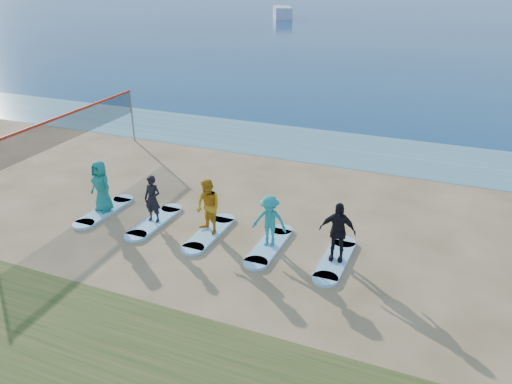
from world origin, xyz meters
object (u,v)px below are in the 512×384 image
at_px(student_1, 152,199).
at_px(surfboard_1, 155,222).
at_px(surfboard_0, 105,211).
at_px(surfboard_4, 335,260).
at_px(volleyball_net, 68,127).
at_px(student_0, 101,186).
at_px(surfboard_2, 209,233).
at_px(boat_offshore_a, 282,18).
at_px(student_3, 270,221).
at_px(student_4, 337,231).
at_px(student_2, 208,207).
at_px(surfboard_3, 269,246).

bearing_deg(student_1, surfboard_1, 0.00).
bearing_deg(surfboard_0, surfboard_1, 0.00).
relative_size(surfboard_0, surfboard_4, 1.00).
bearing_deg(student_1, volleyball_net, 154.44).
xyz_separation_m(volleyball_net, surfboard_0, (3.54, -2.56, -1.86)).
height_order(volleyball_net, surfboard_4, volleyball_net).
height_order(student_0, student_1, student_0).
bearing_deg(surfboard_2, surfboard_1, 180.00).
bearing_deg(boat_offshore_a, volleyball_net, -101.00).
height_order(surfboard_2, student_3, student_3).
xyz_separation_m(student_1, surfboard_4, (6.05, 0.00, -0.83)).
distance_m(student_1, student_3, 4.03).
distance_m(surfboard_0, student_1, 2.18).
bearing_deg(volleyball_net, surfboard_2, -18.69).
relative_size(student_1, student_4, 0.90).
xyz_separation_m(volleyball_net, surfboard_4, (11.60, -2.56, -1.86)).
relative_size(student_3, surfboard_4, 0.72).
bearing_deg(surfboard_4, student_3, 180.00).
distance_m(volleyball_net, surfboard_4, 12.03).
bearing_deg(student_1, student_2, -0.81).
bearing_deg(student_1, surfboard_0, 179.19).
bearing_deg(volleyball_net, student_0, -35.91).
relative_size(boat_offshore_a, student_3, 5.28).
distance_m(volleyball_net, student_2, 8.05).
bearing_deg(boat_offshore_a, surfboard_3, -94.81).
height_order(surfboard_0, surfboard_2, same).
bearing_deg(student_2, surfboard_0, -157.33).
distance_m(surfboard_1, student_1, 0.83).
height_order(surfboard_0, student_0, student_0).
bearing_deg(surfboard_0, surfboard_2, 0.00).
xyz_separation_m(surfboard_3, student_4, (2.02, 0.00, 0.91)).
bearing_deg(student_0, surfboard_3, 13.19).
distance_m(surfboard_0, student_2, 4.14).
bearing_deg(student_4, surfboard_2, 175.11).
bearing_deg(surfboard_0, student_0, 0.00).
height_order(surfboard_3, student_4, student_4).
distance_m(surfboard_0, student_0, 0.93).
relative_size(student_0, student_2, 1.02).
bearing_deg(student_1, student_0, 179.19).
distance_m(volleyball_net, student_1, 6.20).
bearing_deg(boat_offshore_a, student_4, -93.48).
bearing_deg(volleyball_net, student_3, -14.96).
xyz_separation_m(boat_offshore_a, student_4, (29.51, -75.91, 0.96)).
bearing_deg(boat_offshore_a, student_2, -96.17).
bearing_deg(student_0, surfboard_2, 13.19).
xyz_separation_m(volleyball_net, student_1, (5.55, -2.56, -1.03)).
bearing_deg(student_2, student_0, -157.33).
relative_size(student_2, student_3, 1.10).
height_order(volleyball_net, surfboard_0, volleyball_net).
bearing_deg(surfboard_4, surfboard_3, 180.00).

